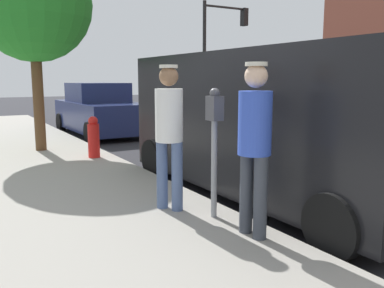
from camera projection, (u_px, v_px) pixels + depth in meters
name	position (u px, v px, depth m)	size (l,w,h in m)	color
ground_plane	(294.00, 209.00, 5.63)	(80.00, 80.00, 0.00)	#2D2D33
sidewalk_slab	(20.00, 260.00, 3.88)	(5.00, 32.00, 0.15)	#9E998E
parking_meter_near	(214.00, 131.00, 4.73)	(0.14, 0.18, 1.52)	gray
pedestrian_in_blue	(255.00, 138.00, 4.15)	(0.34, 0.36, 1.79)	#383D47
pedestrian_in_white	(169.00, 127.00, 5.02)	(0.34, 0.34, 1.79)	#4C608C
parked_van	(271.00, 121.00, 6.12)	(2.16, 5.22, 2.15)	black
parked_sedan_behind	(100.00, 111.00, 13.23)	(2.00, 4.43, 1.65)	navy
traffic_light_corner	(220.00, 41.00, 18.78)	(2.48, 0.42, 5.20)	black
street_tree	(33.00, 4.00, 8.98)	(2.56, 2.56, 4.55)	brown
fire_hydrant	(94.00, 138.00, 8.54)	(0.24, 0.24, 0.86)	red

